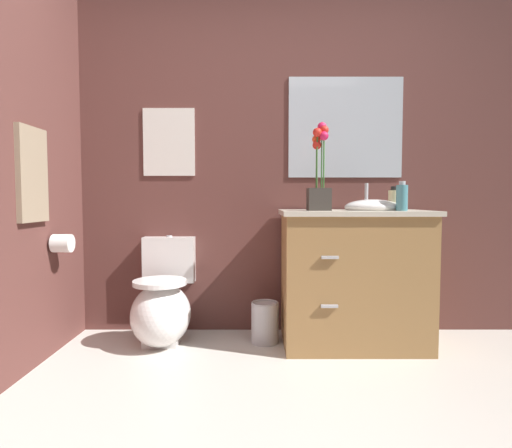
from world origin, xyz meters
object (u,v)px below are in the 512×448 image
Objects in this scene: soap_bottle at (393,200)px; wall_mirror at (345,128)px; toilet at (162,306)px; vanity_cabinet at (353,276)px; lotion_bottle at (401,197)px; trash_bin at (265,322)px; flower_vase at (319,181)px; hanging_towel at (32,175)px; wall_poster at (169,142)px; toilet_paper_roll at (62,243)px.

wall_mirror is (-0.24, 0.32, 0.51)m from soap_bottle.
vanity_cabinet reaches higher than toilet.
lotion_bottle reaches higher than vanity_cabinet.
vanity_cabinet is at bearing -2.88° from trash_bin.
toilet is 1.30m from flower_vase.
soap_bottle is at bearing -52.41° from wall_mirror.
flower_vase is at bearing -4.75° from toilet.
lotion_bottle is at bearing 6.97° from hanging_towel.
soap_bottle is at bearing 9.67° from hanging_towel.
vanity_cabinet is 1.04m from wall_mirror.
soap_bottle reaches higher than toilet.
hanging_towel is at bearing -168.40° from vanity_cabinet.
soap_bottle is 0.29× the size of hanging_towel.
wall_poster is 0.99m from toilet_paper_roll.
toilet is 1.26m from vanity_cabinet.
toilet_paper_roll is at bearing -175.90° from soap_bottle.
wall_mirror reaches higher than flower_vase.
soap_bottle is at bearing 100.65° from lotion_bottle.
hanging_towel is (-1.62, -0.32, 0.02)m from flower_vase.
lotion_bottle is at bearing -15.44° from wall_poster.
flower_vase reaches higher than trash_bin.
hanging_towel reaches higher than vanity_cabinet.
wall_poster is at bearing 167.96° from soap_bottle.
toilet is at bearing 174.36° from lotion_bottle.
lotion_bottle is 0.70m from wall_mirror.
trash_bin is 1.36m from toilet_paper_roll.
toilet is 2.54× the size of trash_bin.
trash_bin is 0.34× the size of wall_mirror.
wall_mirror is 2.01m from hanging_towel.
hanging_towel is (-2.12, -0.26, 0.12)m from lotion_bottle.
soap_bottle is (1.49, -0.05, 0.70)m from toilet.
vanity_cabinet is at bearing 13.64° from flower_vase.
toilet is 1.65m from soap_bottle.
trash_bin is 2.47× the size of toilet_paper_roll.
flower_vase is (-0.24, -0.06, 0.61)m from vanity_cabinet.
flower_vase is at bearing -123.68° from wall_mirror.
flower_vase is at bearing -166.36° from vanity_cabinet.
wall_poster is 4.30× the size of toilet_paper_roll.
wall_poster reaches higher than hanging_towel.
wall_poster reaches higher than soap_bottle.
wall_mirror reaches higher than vanity_cabinet.
trash_bin is at bearing 17.71° from hanging_towel.
flower_vase is at bearing 11.30° from hanging_towel.
toilet_paper_roll is (-1.57, -0.11, -0.38)m from flower_vase.
toilet is 4.56× the size of soap_bottle.
lotion_bottle is 0.35× the size of hanging_towel.
lotion_bottle is 1.65× the size of toilet_paper_roll.
toilet is 1.11m from hanging_towel.
lotion_bottle is at bearing -57.72° from wall_mirror.
wall_mirror is (0.23, 0.35, 0.39)m from flower_vase.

